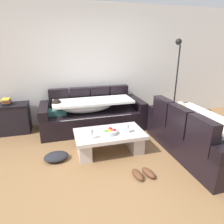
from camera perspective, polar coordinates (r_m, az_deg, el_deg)
ground_plane at (r=3.20m, az=2.17°, el=-15.77°), size 14.00×14.00×0.00m
back_wall at (r=4.73m, az=-5.79°, el=13.30°), size 9.00×0.10×2.70m
couch_along_wall at (r=4.43m, az=-5.95°, el=-0.67°), size 2.25×0.92×0.88m
couch_near_window at (r=3.73m, az=23.04°, el=-6.11°), size 0.92×1.97×0.88m
coffee_table at (r=3.48m, az=-0.74°, el=-8.03°), size 1.20×0.68×0.38m
fruit_bowl at (r=3.35m, az=-0.74°, el=-5.70°), size 0.28×0.28×0.10m
wine_glass_near_left at (r=3.17m, az=-6.08°, el=-5.84°), size 0.07×0.07×0.17m
wine_glass_near_right at (r=3.36m, az=4.42°, el=-4.27°), size 0.07×0.07×0.17m
open_magazine at (r=3.56m, az=4.31°, el=-4.83°), size 0.29×0.22×0.01m
side_cabinet at (r=4.70m, az=-27.10°, el=-1.72°), size 0.72×0.44×0.64m
book_stack_on_cabinet at (r=4.61m, az=-28.41°, el=2.70°), size 0.17×0.22×0.13m
floor_lamp at (r=4.98m, az=18.20°, el=10.03°), size 0.33×0.31×1.95m
pair_of_shoes at (r=3.02m, az=9.06°, el=-17.34°), size 0.34×0.29×0.09m
crumpled_garment at (r=3.46m, az=-15.97°, el=-12.40°), size 0.42×0.34×0.12m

